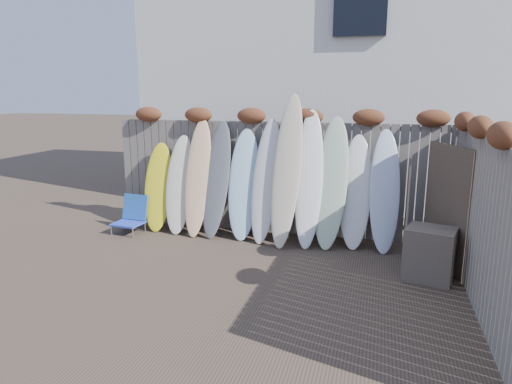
% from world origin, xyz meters
% --- Properties ---
extents(ground, '(80.00, 80.00, 0.00)m').
position_xyz_m(ground, '(0.00, 0.00, 0.00)').
color(ground, '#493A2D').
extents(back_fence, '(6.05, 0.28, 2.24)m').
position_xyz_m(back_fence, '(0.06, 2.39, 1.18)').
color(back_fence, slate).
rests_on(back_fence, ground).
extents(right_fence, '(0.28, 4.40, 2.24)m').
position_xyz_m(right_fence, '(2.99, 0.25, 1.14)').
color(right_fence, slate).
rests_on(right_fence, ground).
extents(house, '(8.50, 5.50, 6.33)m').
position_xyz_m(house, '(0.50, 6.50, 3.20)').
color(house, silver).
rests_on(house, ground).
extents(beach_chair, '(0.54, 0.58, 0.67)m').
position_xyz_m(beach_chair, '(-2.50, 1.71, 0.31)').
color(beach_chair, blue).
rests_on(beach_chair, ground).
extents(wooden_crate, '(0.74, 0.66, 0.72)m').
position_xyz_m(wooden_crate, '(2.55, 0.85, 0.36)').
color(wooden_crate, '#51453C').
rests_on(wooden_crate, ground).
extents(lattice_panel, '(0.47, 1.13, 1.79)m').
position_xyz_m(lattice_panel, '(2.77, 1.37, 0.90)').
color(lattice_panel, '#4C3A2E').
rests_on(lattice_panel, ground).
extents(surfboard_0, '(0.58, 0.62, 1.60)m').
position_xyz_m(surfboard_0, '(-2.09, 2.02, 0.80)').
color(surfboard_0, yellow).
rests_on(surfboard_0, ground).
extents(surfboard_1, '(0.54, 0.64, 1.75)m').
position_xyz_m(surfboard_1, '(-1.65, 2.00, 0.87)').
color(surfboard_1, beige).
rests_on(surfboard_1, ground).
extents(surfboard_2, '(0.48, 0.74, 2.06)m').
position_xyz_m(surfboard_2, '(-1.29, 1.98, 1.03)').
color(surfboard_2, '#E8CA7C').
rests_on(surfboard_2, ground).
extents(surfboard_3, '(0.54, 0.76, 2.02)m').
position_xyz_m(surfboard_3, '(-0.93, 1.97, 1.01)').
color(surfboard_3, '#575B62').
rests_on(surfboard_3, ground).
extents(surfboard_4, '(0.59, 0.71, 1.89)m').
position_xyz_m(surfboard_4, '(-0.44, 1.99, 0.95)').
color(surfboard_4, '#9FC9E5').
rests_on(surfboard_4, ground).
extents(surfboard_5, '(0.54, 0.78, 2.08)m').
position_xyz_m(surfboard_5, '(-0.03, 1.94, 1.04)').
color(surfboard_5, silver).
rests_on(surfboard_5, ground).
extents(surfboard_6, '(0.54, 0.91, 2.49)m').
position_xyz_m(surfboard_6, '(0.34, 1.87, 1.25)').
color(surfboard_6, beige).
rests_on(surfboard_6, ground).
extents(surfboard_7, '(0.50, 0.81, 2.24)m').
position_xyz_m(surfboard_7, '(0.70, 1.92, 1.12)').
color(surfboard_7, white).
rests_on(surfboard_7, ground).
extents(surfboard_8, '(0.59, 0.79, 2.13)m').
position_xyz_m(surfboard_8, '(1.07, 1.95, 1.06)').
color(surfboard_8, beige).
rests_on(surfboard_8, ground).
extents(surfboard_9, '(0.51, 0.66, 1.83)m').
position_xyz_m(surfboard_9, '(1.47, 2.02, 0.92)').
color(surfboard_9, white).
rests_on(surfboard_9, ground).
extents(surfboard_10, '(0.53, 0.73, 1.94)m').
position_xyz_m(surfboard_10, '(1.92, 1.97, 0.97)').
color(surfboard_10, silver).
rests_on(surfboard_10, ground).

